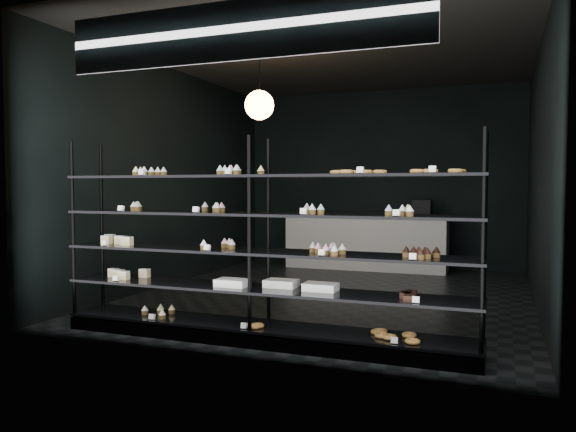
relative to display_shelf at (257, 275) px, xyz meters
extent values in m
cube|color=black|center=(0.02, 2.45, -0.62)|extent=(5.00, 6.00, 0.01)
cube|color=black|center=(0.02, 2.45, 2.57)|extent=(5.00, 6.00, 0.01)
cube|color=black|center=(0.02, 5.45, 0.97)|extent=(5.00, 0.01, 3.20)
cube|color=black|center=(0.02, -0.55, 0.97)|extent=(5.00, 0.01, 3.20)
cube|color=black|center=(-2.48, 2.45, 0.97)|extent=(0.01, 6.00, 3.20)
cube|color=black|center=(2.52, 2.45, 0.97)|extent=(0.01, 6.00, 3.20)
cube|color=black|center=(0.02, 0.00, -0.57)|extent=(4.00, 0.50, 0.12)
cylinder|color=black|center=(-1.95, -0.22, 0.36)|extent=(0.04, 0.04, 1.85)
cylinder|color=black|center=(-1.95, 0.22, 0.36)|extent=(0.04, 0.04, 1.85)
cylinder|color=black|center=(0.02, -0.22, 0.36)|extent=(0.04, 0.04, 1.85)
cylinder|color=black|center=(0.02, 0.22, 0.36)|extent=(0.04, 0.04, 1.85)
cylinder|color=black|center=(1.99, -0.22, 0.36)|extent=(0.04, 0.04, 1.85)
cylinder|color=black|center=(1.99, 0.22, 0.36)|extent=(0.04, 0.04, 1.85)
cube|color=black|center=(0.02, 0.00, -0.48)|extent=(4.00, 0.50, 0.03)
cube|color=black|center=(0.02, 0.00, -0.13)|extent=(4.00, 0.50, 0.02)
cube|color=black|center=(0.02, 0.00, 0.22)|extent=(4.00, 0.50, 0.02)
cube|color=black|center=(0.02, 0.00, 0.57)|extent=(4.00, 0.50, 0.02)
cube|color=black|center=(0.02, 0.00, 0.92)|extent=(4.00, 0.50, 0.02)
cube|color=white|center=(-1.19, -0.18, 0.96)|extent=(0.06, 0.04, 0.06)
cube|color=white|center=(-0.19, -0.18, 0.96)|extent=(0.05, 0.04, 0.06)
cube|color=white|center=(0.97, -0.18, 0.96)|extent=(0.05, 0.04, 0.06)
cube|color=white|center=(1.59, -0.18, 0.96)|extent=(0.06, 0.04, 0.06)
cube|color=white|center=(-1.44, -0.18, 0.61)|extent=(0.06, 0.04, 0.06)
cube|color=white|center=(-0.56, -0.18, 0.61)|extent=(0.05, 0.04, 0.06)
cube|color=white|center=(0.50, -0.18, 0.61)|extent=(0.05, 0.04, 0.06)
cube|color=white|center=(1.36, -0.18, 0.61)|extent=(0.06, 0.04, 0.06)
cube|color=white|center=(-1.57, -0.18, 0.26)|extent=(0.06, 0.04, 0.06)
cube|color=white|center=(-0.41, -0.18, 0.26)|extent=(0.06, 0.04, 0.06)
cube|color=white|center=(0.64, -0.18, 0.26)|extent=(0.05, 0.04, 0.06)
cube|color=white|center=(1.48, -0.18, 0.26)|extent=(0.06, 0.04, 0.06)
cube|color=white|center=(-1.47, -0.18, -0.09)|extent=(0.06, 0.04, 0.06)
cube|color=white|center=(1.47, -0.18, -0.09)|extent=(0.06, 0.04, 0.06)
cube|color=white|center=(-1.08, -0.18, -0.44)|extent=(0.06, 0.04, 0.06)
cube|color=white|center=(-0.05, -0.18, -0.44)|extent=(0.05, 0.04, 0.06)
cube|color=white|center=(1.34, -0.18, -0.44)|extent=(0.06, 0.04, 0.06)
cube|color=#0E1447|center=(0.02, -0.47, 2.12)|extent=(3.20, 0.04, 0.45)
cube|color=white|center=(0.02, -0.49, 2.12)|extent=(3.30, 0.02, 0.50)
cylinder|color=black|center=(-0.67, 1.59, 2.27)|extent=(0.01, 0.01, 0.55)
sphere|color=#FFAE59|center=(-0.67, 1.59, 1.82)|extent=(0.36, 0.36, 0.36)
cube|color=silver|center=(-0.11, 4.95, -0.17)|extent=(2.80, 0.60, 0.92)
cube|color=black|center=(-0.11, 4.95, 0.32)|extent=(2.91, 0.65, 0.06)
cube|color=black|center=(0.86, 4.95, 0.48)|extent=(0.30, 0.30, 0.25)
camera|label=1|loc=(2.11, -4.75, 0.82)|focal=35.00mm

